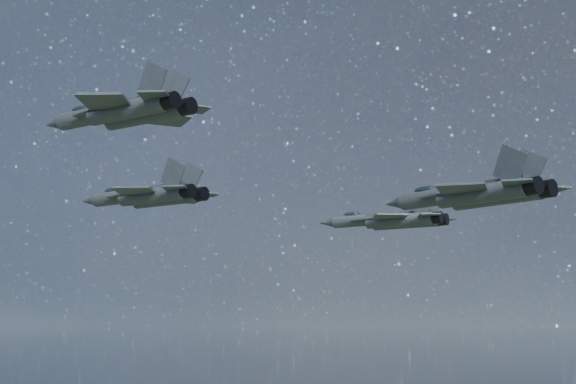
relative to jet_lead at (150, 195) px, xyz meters
The scene contains 4 objects.
jet_lead is the anchor object (origin of this frame).
jet_left 32.31m from the jet_lead, 65.53° to the left, with size 18.14×12.79×4.59m.
jet_right 24.16m from the jet_lead, 50.39° to the right, with size 15.68×11.20×4.01m.
jet_slot 33.64m from the jet_lead, 15.26° to the left, with size 19.31×13.12×4.85m.
Camera 1 is at (44.27, -66.16, 126.77)m, focal length 50.00 mm.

